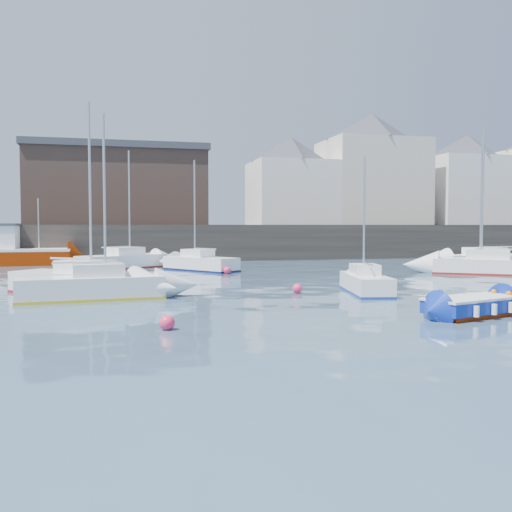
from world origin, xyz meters
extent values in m
plane|color=#2D4760|center=(0.00, 0.00, 0.00)|extent=(220.00, 220.00, 0.00)
cube|color=#28231E|center=(0.00, 35.00, 1.50)|extent=(90.00, 5.00, 3.00)
cube|color=#28231E|center=(0.00, 53.00, 1.40)|extent=(90.00, 32.00, 2.80)
cube|color=beige|center=(20.00, 42.00, 7.30)|extent=(10.00, 8.00, 9.00)
pyramid|color=#3A3D44|center=(20.00, 42.00, 13.20)|extent=(13.36, 13.36, 2.80)
cube|color=white|center=(31.00, 41.50, 6.55)|extent=(9.00, 7.00, 7.50)
pyramid|color=#3A3D44|center=(31.00, 41.50, 11.53)|extent=(11.88, 11.88, 2.45)
cube|color=white|center=(11.00, 41.50, 6.05)|extent=(8.00, 7.00, 6.50)
pyramid|color=#3A3D44|center=(11.00, 41.50, 10.53)|extent=(11.14, 11.14, 2.45)
cube|color=#3D2D26|center=(-6.00, 43.00, 6.30)|extent=(16.00, 10.00, 7.00)
cube|color=#3A3D44|center=(-6.00, 43.00, 10.10)|extent=(16.40, 10.40, 0.60)
cube|color=#832200|center=(4.72, 2.36, 0.07)|extent=(3.22, 2.06, 0.15)
cube|color=#0F2B9E|center=(4.72, 2.36, 0.35)|extent=(3.52, 2.30, 0.41)
cube|color=white|center=(4.72, 2.36, 0.60)|extent=(3.59, 2.35, 0.07)
cube|color=white|center=(4.72, 2.36, 0.42)|extent=(2.78, 1.71, 0.37)
cube|color=#CEB38D|center=(4.72, 2.36, 0.51)|extent=(0.51, 1.00, 0.06)
cylinder|color=white|center=(3.68, 2.87, 0.33)|extent=(0.17, 0.17, 0.33)
cylinder|color=white|center=(4.16, 1.35, 0.33)|extent=(0.17, 0.17, 0.33)
cylinder|color=white|center=(4.48, 3.12, 0.33)|extent=(0.17, 0.17, 0.33)
cylinder|color=white|center=(4.96, 1.60, 0.33)|extent=(0.17, 0.17, 0.33)
cylinder|color=white|center=(5.28, 3.37, 0.33)|extent=(0.17, 0.17, 0.33)
cylinder|color=white|center=(5.75, 1.85, 0.33)|extent=(0.17, 0.17, 0.33)
cube|color=#832200|center=(-13.21, 31.50, 0.51)|extent=(7.58, 3.09, 1.03)
cube|color=white|center=(-13.21, 31.50, 1.12)|extent=(7.58, 3.09, 0.19)
cube|color=white|center=(-14.33, 31.54, 2.05)|extent=(2.13, 1.95, 1.68)
cube|color=#3A3D44|center=(-14.33, 31.54, 2.99)|extent=(2.32, 2.14, 0.19)
cylinder|color=silver|center=(-11.81, 31.44, 3.08)|extent=(0.09, 0.09, 3.74)
cube|color=white|center=(-7.24, 9.61, 0.45)|extent=(5.67, 2.31, 0.90)
cube|color=gold|center=(-7.24, 9.61, 0.06)|extent=(5.73, 2.33, 0.12)
cube|color=white|center=(-6.97, 9.63, 1.15)|extent=(2.05, 1.51, 0.50)
cylinder|color=silver|center=(-6.70, 9.66, 4.08)|extent=(0.10, 0.10, 6.35)
cube|color=white|center=(-7.79, 11.73, 0.46)|extent=(6.07, 5.36, 0.93)
cube|color=maroon|center=(-7.79, 11.73, 0.06)|extent=(6.13, 5.41, 0.12)
cube|color=white|center=(-7.55, 11.54, 1.18)|extent=(2.61, 2.50, 0.51)
cylinder|color=silver|center=(-7.30, 11.35, 4.47)|extent=(0.10, 0.10, 7.09)
cube|color=white|center=(4.12, 9.01, 0.40)|extent=(2.26, 4.60, 0.79)
cube|color=navy|center=(4.12, 9.01, 0.05)|extent=(2.28, 4.65, 0.11)
cube|color=white|center=(4.16, 9.23, 1.01)|extent=(1.34, 1.72, 0.44)
cylinder|color=silver|center=(4.21, 9.45, 3.33)|extent=(0.09, 0.09, 5.07)
cube|color=white|center=(15.55, 15.92, 0.47)|extent=(6.76, 5.74, 0.94)
cube|color=maroon|center=(15.55, 15.92, 0.06)|extent=(6.83, 5.80, 0.13)
cube|color=white|center=(15.27, 16.12, 1.20)|extent=(2.88, 2.71, 0.52)
cylinder|color=silver|center=(15.00, 16.31, 4.84)|extent=(0.10, 0.10, 7.80)
cube|color=white|center=(-0.95, 23.06, 0.45)|extent=(4.52, 5.47, 0.89)
cube|color=#0C1345|center=(-0.95, 23.06, 0.06)|extent=(4.57, 5.53, 0.12)
cube|color=white|center=(-1.11, 23.29, 1.14)|extent=(2.16, 2.31, 0.49)
cylinder|color=silver|center=(-1.26, 23.51, 4.02)|extent=(0.10, 0.10, 6.26)
cube|color=white|center=(18.87, 20.92, 0.45)|extent=(7.04, 2.30, 0.90)
cube|color=orange|center=(18.87, 20.92, 0.06)|extent=(7.11, 2.33, 0.12)
cube|color=white|center=(18.52, 20.92, 1.15)|extent=(2.47, 1.70, 0.50)
cylinder|color=silver|center=(18.17, 20.92, 4.94)|extent=(0.10, 0.10, 8.07)
cube|color=white|center=(-5.85, 26.20, 0.46)|extent=(6.23, 5.07, 0.93)
cube|color=maroon|center=(-5.85, 26.20, 0.06)|extent=(6.29, 5.12, 0.12)
cube|color=white|center=(-5.59, 26.37, 1.18)|extent=(2.62, 2.43, 0.51)
cylinder|color=silver|center=(-5.33, 26.54, 4.48)|extent=(0.10, 0.10, 7.10)
sphere|color=#F72C5B|center=(-4.94, 2.34, 0.00)|extent=(0.43, 0.43, 0.43)
sphere|color=#F72C5B|center=(1.27, 9.76, 0.00)|extent=(0.43, 0.43, 0.43)
sphere|color=#F72C5B|center=(0.25, 20.29, 0.00)|extent=(0.45, 0.45, 0.45)
camera|label=1|loc=(-6.32, -13.48, 2.88)|focal=40.00mm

